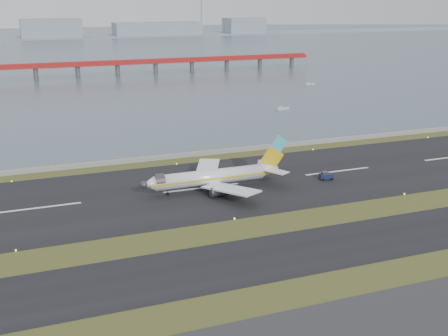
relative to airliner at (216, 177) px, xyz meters
The scene contains 11 objects.
ground 28.10m from the airliner, 96.22° to the right, with size 1000.00×1000.00×0.00m, color #3A481A.
taxiway_strip 39.99m from the airliner, 94.35° to the right, with size 1000.00×18.00×0.10m, color black.
runway_strip 5.09m from the airliner, 143.07° to the left, with size 1000.00×45.00×0.10m, color black.
seawall 32.55m from the airliner, 95.35° to the left, with size 1000.00×2.50×1.00m, color gray.
bay_water 432.30m from the airliner, 90.40° to the left, with size 1400.00×800.00×1.30m, color #455163.
red_pier 222.95m from the airliner, 85.63° to the left, with size 260.00×5.00×10.20m.
far_shoreline 592.37m from the airliner, 88.97° to the left, with size 1400.00×80.00×60.50m.
airliner is the anchor object (origin of this frame).
pushback_tug 30.36m from the airliner, ahead, with size 3.75×2.51×2.25m.
workboat_near 108.61m from the airliner, 54.60° to the left, with size 6.70×3.22×1.56m.
workboat_far 183.78m from the airliner, 53.51° to the left, with size 6.56×3.01×1.53m.
Camera 1 is at (-42.71, -97.97, 46.49)m, focal length 45.00 mm.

